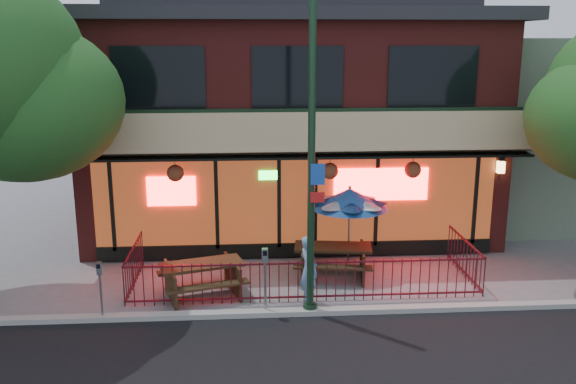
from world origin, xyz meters
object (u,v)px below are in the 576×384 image
(street_light, at_px, (311,175))
(pedestrian, at_px, (309,270))
(picnic_table_right, at_px, (333,256))
(parking_meter_far, at_px, (100,281))
(patio_umbrella, at_px, (350,198))
(parking_meter_near, at_px, (265,270))
(picnic_table_left, at_px, (202,274))

(street_light, height_order, pedestrian, street_light)
(picnic_table_right, distance_m, parking_meter_far, 5.79)
(patio_umbrella, xyz_separation_m, parking_meter_near, (-2.29, -2.63, -0.91))
(picnic_table_left, xyz_separation_m, parking_meter_far, (-2.08, -1.18, 0.37))
(picnic_table_left, xyz_separation_m, parking_meter_near, (1.46, -1.10, 0.50))
(street_light, relative_size, parking_meter_near, 4.57)
(pedestrian, bearing_deg, picnic_table_left, 56.14)
(patio_umbrella, bearing_deg, picnic_table_left, -157.87)
(street_light, distance_m, picnic_table_left, 3.76)
(street_light, height_order, patio_umbrella, street_light)
(street_light, relative_size, parking_meter_far, 5.22)
(picnic_table_left, relative_size, parking_meter_far, 1.69)
(street_light, bearing_deg, pedestrian, 88.51)
(parking_meter_far, bearing_deg, street_light, 0.97)
(parking_meter_far, bearing_deg, patio_umbrella, 24.88)
(parking_meter_near, xyz_separation_m, parking_meter_far, (-3.55, -0.08, -0.13))
(parking_meter_near, bearing_deg, street_light, -0.15)
(picnic_table_left, xyz_separation_m, pedestrian, (2.48, -0.60, 0.28))
(pedestrian, bearing_deg, street_light, 158.26)
(street_light, bearing_deg, parking_meter_far, -179.03)
(patio_umbrella, bearing_deg, pedestrian, -120.93)
(picnic_table_left, distance_m, pedestrian, 2.57)
(picnic_table_left, xyz_separation_m, picnic_table_right, (3.26, 1.00, 0.01))
(picnic_table_right, xyz_separation_m, pedestrian, (-0.78, -1.60, 0.27))
(patio_umbrella, height_order, pedestrian, patio_umbrella)
(picnic_table_right, relative_size, parking_meter_near, 1.39)
(patio_umbrella, xyz_separation_m, parking_meter_far, (-5.84, -2.71, -1.04))
(street_light, distance_m, picnic_table_right, 3.44)
(patio_umbrella, relative_size, pedestrian, 1.39)
(pedestrian, xyz_separation_m, parking_meter_far, (-4.56, -0.58, 0.09))
(patio_umbrella, height_order, parking_meter_far, patio_umbrella)
(picnic_table_right, height_order, patio_umbrella, patio_umbrella)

